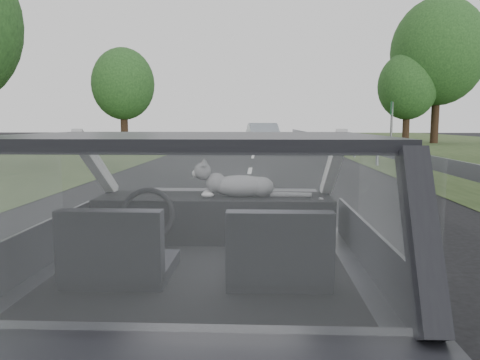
# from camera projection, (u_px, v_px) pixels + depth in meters

# --- Properties ---
(subject_car) EXTENTS (1.80, 4.00, 1.45)m
(subject_car) POSITION_uv_depth(u_px,v_px,m) (205.00, 262.00, 2.61)
(subject_car) COLOR black
(subject_car) RESTS_ON ground
(dashboard) EXTENTS (1.58, 0.45, 0.30)m
(dashboard) POSITION_uv_depth(u_px,v_px,m) (215.00, 217.00, 3.22)
(dashboard) COLOR black
(dashboard) RESTS_ON subject_car
(driver_seat) EXTENTS (0.50, 0.72, 0.42)m
(driver_seat) POSITION_uv_depth(u_px,v_px,m) (118.00, 248.00, 2.32)
(driver_seat) COLOR black
(driver_seat) RESTS_ON subject_car
(passenger_seat) EXTENTS (0.50, 0.72, 0.42)m
(passenger_seat) POSITION_uv_depth(u_px,v_px,m) (279.00, 250.00, 2.29)
(passenger_seat) COLOR black
(passenger_seat) RESTS_ON subject_car
(steering_wheel) EXTENTS (0.36, 0.36, 0.04)m
(steering_wheel) POSITION_uv_depth(u_px,v_px,m) (147.00, 215.00, 2.93)
(steering_wheel) COLOR black
(steering_wheel) RESTS_ON dashboard
(cat) EXTENTS (0.57, 0.19, 0.26)m
(cat) POSITION_uv_depth(u_px,v_px,m) (241.00, 185.00, 3.15)
(cat) COLOR gray
(cat) RESTS_ON dashboard
(guardrail) EXTENTS (0.05, 90.00, 0.32)m
(guardrail) POSITION_uv_depth(u_px,v_px,m) (411.00, 158.00, 12.37)
(guardrail) COLOR slate
(guardrail) RESTS_ON ground
(other_car) EXTENTS (2.29, 4.71, 1.49)m
(other_car) POSITION_uv_depth(u_px,v_px,m) (263.00, 136.00, 26.13)
(other_car) COLOR silver
(other_car) RESTS_ON ground
(highway_sign) EXTENTS (0.42, 0.93, 2.38)m
(highway_sign) POSITION_uv_depth(u_px,v_px,m) (391.00, 130.00, 19.83)
(highway_sign) COLOR #0F5524
(highway_sign) RESTS_ON ground
(tree_2) EXTENTS (4.28, 4.28, 6.34)m
(tree_2) POSITION_uv_depth(u_px,v_px,m) (407.00, 99.00, 33.53)
(tree_2) COLOR #193517
(tree_2) RESTS_ON ground
(tree_3) EXTENTS (8.08, 8.08, 10.12)m
(tree_3) POSITION_uv_depth(u_px,v_px,m) (437.00, 73.00, 33.84)
(tree_3) COLOR #193517
(tree_3) RESTS_ON ground
(tree_6) EXTENTS (4.14, 4.14, 6.26)m
(tree_6) POSITION_uv_depth(u_px,v_px,m) (124.00, 98.00, 31.20)
(tree_6) COLOR #193517
(tree_6) RESTS_ON ground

